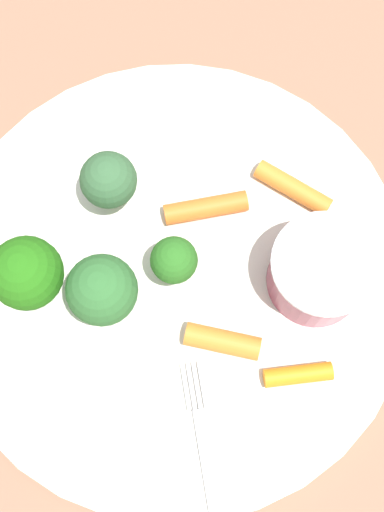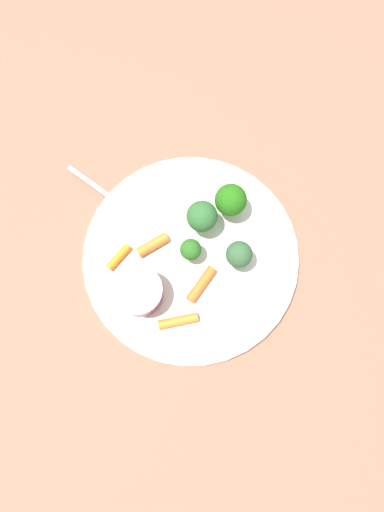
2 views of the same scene
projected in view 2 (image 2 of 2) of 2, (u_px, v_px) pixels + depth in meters
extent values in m
plane|color=#95654C|center=(191.00, 257.00, 0.61)|extent=(2.40, 2.40, 0.00)
cylinder|color=silver|center=(191.00, 256.00, 0.61)|extent=(0.30, 0.30, 0.01)
cylinder|color=maroon|center=(140.00, 293.00, 0.57)|extent=(0.06, 0.06, 0.04)
cylinder|color=silver|center=(138.00, 290.00, 0.55)|extent=(0.06, 0.06, 0.00)
cylinder|color=#94B365|center=(237.00, 259.00, 0.59)|extent=(0.01, 0.01, 0.02)
sphere|color=#366038|center=(239.00, 254.00, 0.57)|extent=(0.04, 0.04, 0.04)
cylinder|color=#8BB36E|center=(191.00, 253.00, 0.59)|extent=(0.01, 0.01, 0.02)
sphere|color=#2A6A20|center=(191.00, 249.00, 0.58)|extent=(0.03, 0.03, 0.03)
cylinder|color=#82C26D|center=(229.00, 207.00, 0.61)|extent=(0.01, 0.01, 0.02)
sphere|color=#246C14|center=(231.00, 200.00, 0.58)|extent=(0.04, 0.04, 0.04)
cylinder|color=#93B76E|center=(202.00, 223.00, 0.60)|extent=(0.01, 0.01, 0.02)
sphere|color=#306830|center=(202.00, 216.00, 0.58)|extent=(0.04, 0.04, 0.04)
cylinder|color=orange|center=(178.00, 321.00, 0.57)|extent=(0.05, 0.03, 0.01)
cylinder|color=orange|center=(153.00, 245.00, 0.60)|extent=(0.05, 0.02, 0.01)
cylinder|color=orange|center=(119.00, 257.00, 0.59)|extent=(0.04, 0.03, 0.01)
cylinder|color=orange|center=(201.00, 284.00, 0.58)|extent=(0.05, 0.04, 0.01)
cube|color=silver|center=(105.00, 193.00, 0.62)|extent=(0.06, 0.13, 0.00)
cube|color=silver|center=(152.00, 222.00, 0.61)|extent=(0.01, 0.03, 0.00)
cube|color=silver|center=(150.00, 224.00, 0.61)|extent=(0.01, 0.03, 0.00)
cube|color=silver|center=(149.00, 226.00, 0.61)|extent=(0.01, 0.03, 0.00)
cube|color=silver|center=(147.00, 228.00, 0.61)|extent=(0.01, 0.03, 0.00)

